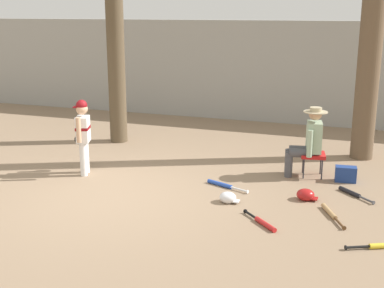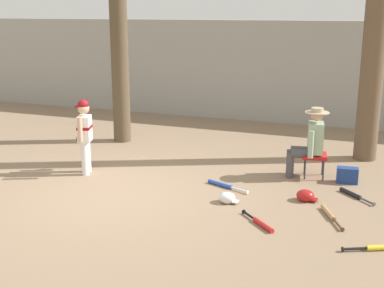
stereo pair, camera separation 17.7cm
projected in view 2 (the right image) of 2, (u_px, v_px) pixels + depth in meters
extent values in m
plane|color=#897056|center=(110.00, 195.00, 7.89)|extent=(60.00, 60.00, 0.00)
cube|color=#9E9E99|center=(229.00, 70.00, 13.20)|extent=(18.00, 0.36, 2.52)
cylinder|color=brown|center=(119.00, 33.00, 10.56)|extent=(0.37, 0.37, 4.59)
cone|color=brown|center=(123.00, 141.00, 11.15)|extent=(0.56, 0.56, 0.22)
cylinder|color=brown|center=(378.00, 7.00, 9.08)|extent=(0.42, 0.42, 5.63)
cone|color=brown|center=(364.00, 159.00, 9.80)|extent=(0.68, 0.68, 0.25)
cylinder|color=white|center=(85.00, 159.00, 8.77)|extent=(0.12, 0.12, 0.58)
cylinder|color=white|center=(87.00, 156.00, 8.94)|extent=(0.12, 0.12, 0.58)
cube|color=white|center=(85.00, 129.00, 8.73)|extent=(0.29, 0.35, 0.44)
cube|color=maroon|center=(84.00, 127.00, 8.72)|extent=(0.30, 0.36, 0.05)
sphere|color=tan|center=(83.00, 108.00, 8.64)|extent=(0.20, 0.20, 0.20)
sphere|color=maroon|center=(83.00, 105.00, 8.62)|extent=(0.19, 0.19, 0.19)
cube|color=maroon|center=(78.00, 106.00, 8.63)|extent=(0.14, 0.17, 0.02)
cylinder|color=tan|center=(80.00, 129.00, 8.49)|extent=(0.10, 0.10, 0.42)
cylinder|color=tan|center=(85.00, 130.00, 8.95)|extent=(0.10, 0.10, 0.40)
ellipsoid|color=black|center=(83.00, 139.00, 9.01)|extent=(0.25, 0.19, 0.18)
cube|color=red|center=(315.00, 156.00, 8.63)|extent=(0.46, 0.46, 0.06)
cylinder|color=#333338|center=(305.00, 168.00, 8.56)|extent=(0.02, 0.02, 0.38)
cylinder|color=#333338|center=(305.00, 163.00, 8.85)|extent=(0.02, 0.02, 0.38)
cylinder|color=#333338|center=(323.00, 170.00, 8.51)|extent=(0.02, 0.02, 0.38)
cylinder|color=#333338|center=(322.00, 164.00, 8.79)|extent=(0.02, 0.02, 0.38)
cylinder|color=#47474C|center=(290.00, 165.00, 8.65)|extent=(0.13, 0.13, 0.43)
cylinder|color=#47474C|center=(290.00, 162.00, 8.84)|extent=(0.13, 0.13, 0.43)
cylinder|color=#47474C|center=(303.00, 154.00, 8.56)|extent=(0.42, 0.22, 0.15)
cylinder|color=#47474C|center=(303.00, 151.00, 8.75)|extent=(0.42, 0.22, 0.15)
cube|color=#99B293|center=(316.00, 138.00, 8.55)|extent=(0.30, 0.40, 0.52)
cylinder|color=#99B293|center=(311.00, 144.00, 8.37)|extent=(0.10, 0.10, 0.46)
cylinder|color=#99B293|center=(310.00, 138.00, 8.79)|extent=(0.10, 0.10, 0.46)
sphere|color=tan|center=(317.00, 114.00, 8.45)|extent=(0.22, 0.22, 0.22)
cylinder|color=tan|center=(317.00, 112.00, 8.44)|extent=(0.40, 0.40, 0.02)
cylinder|color=tan|center=(317.00, 110.00, 8.43)|extent=(0.20, 0.20, 0.09)
cube|color=navy|center=(347.00, 175.00, 8.40)|extent=(0.36, 0.21, 0.26)
cylinder|color=black|center=(355.00, 249.00, 6.04)|extent=(0.28, 0.16, 0.03)
cylinder|color=black|center=(343.00, 249.00, 6.02)|extent=(0.04, 0.06, 0.06)
cylinder|color=red|center=(263.00, 225.00, 6.70)|extent=(0.35, 0.35, 0.07)
cylinder|color=black|center=(249.00, 215.00, 7.02)|extent=(0.23, 0.22, 0.03)
cylinder|color=black|center=(244.00, 212.00, 7.14)|extent=(0.05, 0.05, 0.06)
cylinder|color=#2347AD|center=(220.00, 184.00, 8.27)|extent=(0.46, 0.24, 0.07)
cylinder|color=silver|center=(239.00, 190.00, 8.01)|extent=(0.30, 0.15, 0.03)
cylinder|color=silver|center=(247.00, 192.00, 7.90)|extent=(0.04, 0.06, 0.06)
cylinder|color=tan|center=(328.00, 213.00, 7.11)|extent=(0.26, 0.47, 0.07)
cylinder|color=brown|center=(338.00, 224.00, 6.72)|extent=(0.16, 0.31, 0.03)
cylinder|color=brown|center=(342.00, 229.00, 6.56)|extent=(0.06, 0.04, 0.06)
cylinder|color=black|center=(350.00, 193.00, 7.86)|extent=(0.35, 0.35, 0.07)
cylinder|color=#4C4C51|center=(367.00, 201.00, 7.54)|extent=(0.23, 0.22, 0.03)
cylinder|color=#4C4C51|center=(374.00, 204.00, 7.42)|extent=(0.05, 0.05, 0.06)
ellipsoid|color=#A81919|center=(305.00, 196.00, 7.63)|extent=(0.27, 0.24, 0.18)
cube|color=#A81919|center=(314.00, 199.00, 7.59)|extent=(0.11, 0.13, 0.02)
ellipsoid|color=silver|center=(227.00, 198.00, 7.55)|extent=(0.25, 0.23, 0.17)
cube|color=silver|center=(235.00, 201.00, 7.52)|extent=(0.10, 0.13, 0.02)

